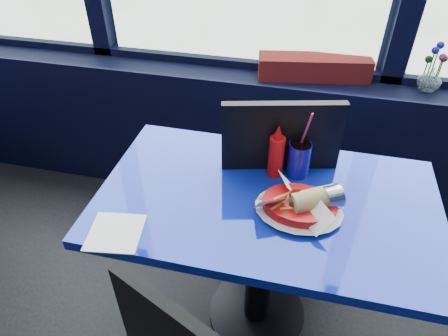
{
  "coord_description": "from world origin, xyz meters",
  "views": [
    {
      "loc": [
        0.39,
        0.95,
        1.71
      ],
      "look_at": [
        0.15,
        1.98,
        0.87
      ],
      "focal_mm": 32.0,
      "sensor_mm": 36.0,
      "label": 1
    }
  ],
  "objects_px": {
    "ketchup_bottle": "(276,154)",
    "near_table": "(264,232)",
    "planter_box": "(314,67)",
    "flower_vase": "(431,77)",
    "soda_cup": "(299,158)",
    "chair_near_back": "(286,178)",
    "food_basket": "(301,204)"
  },
  "relations": [
    {
      "from": "soda_cup",
      "to": "near_table",
      "type": "bearing_deg",
      "value": -119.68
    },
    {
      "from": "near_table",
      "to": "planter_box",
      "type": "xyz_separation_m",
      "value": [
        0.1,
        0.9,
        0.29
      ]
    },
    {
      "from": "flower_vase",
      "to": "food_basket",
      "type": "relative_size",
      "value": 0.83
    },
    {
      "from": "flower_vase",
      "to": "ketchup_bottle",
      "type": "bearing_deg",
      "value": -130.55
    },
    {
      "from": "ketchup_bottle",
      "to": "soda_cup",
      "type": "xyz_separation_m",
      "value": [
        0.08,
        0.02,
        -0.02
      ]
    },
    {
      "from": "soda_cup",
      "to": "chair_near_back",
      "type": "bearing_deg",
      "value": 104.95
    },
    {
      "from": "flower_vase",
      "to": "near_table",
      "type": "bearing_deg",
      "value": -126.18
    },
    {
      "from": "ketchup_bottle",
      "to": "soda_cup",
      "type": "bearing_deg",
      "value": 14.85
    },
    {
      "from": "ketchup_bottle",
      "to": "chair_near_back",
      "type": "bearing_deg",
      "value": 76.64
    },
    {
      "from": "flower_vase",
      "to": "soda_cup",
      "type": "relative_size",
      "value": 0.82
    },
    {
      "from": "planter_box",
      "to": "food_basket",
      "type": "bearing_deg",
      "value": -98.8
    },
    {
      "from": "flower_vase",
      "to": "soda_cup",
      "type": "height_order",
      "value": "soda_cup"
    },
    {
      "from": "planter_box",
      "to": "ketchup_bottle",
      "type": "relative_size",
      "value": 2.58
    },
    {
      "from": "chair_near_back",
      "to": "ketchup_bottle",
      "type": "distance_m",
      "value": 0.31
    },
    {
      "from": "chair_near_back",
      "to": "planter_box",
      "type": "xyz_separation_m",
      "value": [
        0.05,
        0.58,
        0.26
      ]
    },
    {
      "from": "food_basket",
      "to": "soda_cup",
      "type": "bearing_deg",
      "value": 92.34
    },
    {
      "from": "food_basket",
      "to": "ketchup_bottle",
      "type": "bearing_deg",
      "value": 115.69
    },
    {
      "from": "near_table",
      "to": "flower_vase",
      "type": "height_order",
      "value": "flower_vase"
    },
    {
      "from": "chair_near_back",
      "to": "planter_box",
      "type": "relative_size",
      "value": 1.85
    },
    {
      "from": "near_table",
      "to": "chair_near_back",
      "type": "relative_size",
      "value": 1.17
    },
    {
      "from": "ketchup_bottle",
      "to": "near_table",
      "type": "bearing_deg",
      "value": -93.0
    },
    {
      "from": "chair_near_back",
      "to": "food_basket",
      "type": "xyz_separation_m",
      "value": [
        0.07,
        -0.36,
        0.19
      ]
    },
    {
      "from": "planter_box",
      "to": "flower_vase",
      "type": "relative_size",
      "value": 2.38
    },
    {
      "from": "soda_cup",
      "to": "food_basket",
      "type": "bearing_deg",
      "value": -81.8
    },
    {
      "from": "chair_near_back",
      "to": "flower_vase",
      "type": "bearing_deg",
      "value": -150.42
    },
    {
      "from": "ketchup_bottle",
      "to": "planter_box",
      "type": "bearing_deg",
      "value": 83.13
    },
    {
      "from": "flower_vase",
      "to": "ketchup_bottle",
      "type": "relative_size",
      "value": 1.09
    },
    {
      "from": "chair_near_back",
      "to": "soda_cup",
      "type": "bearing_deg",
      "value": 90.85
    },
    {
      "from": "planter_box",
      "to": "flower_vase",
      "type": "distance_m",
      "value": 0.55
    },
    {
      "from": "chair_near_back",
      "to": "food_basket",
      "type": "relative_size",
      "value": 3.64
    },
    {
      "from": "chair_near_back",
      "to": "food_basket",
      "type": "bearing_deg",
      "value": 87.03
    },
    {
      "from": "flower_vase",
      "to": "food_basket",
      "type": "xyz_separation_m",
      "value": [
        -0.52,
        -0.93,
        -0.09
      ]
    }
  ]
}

